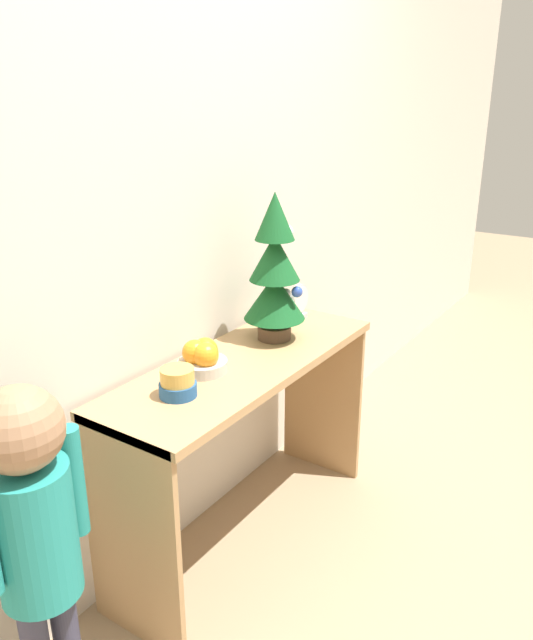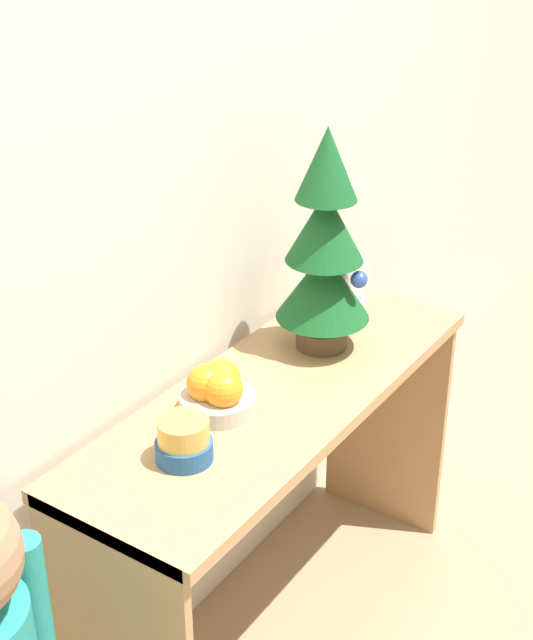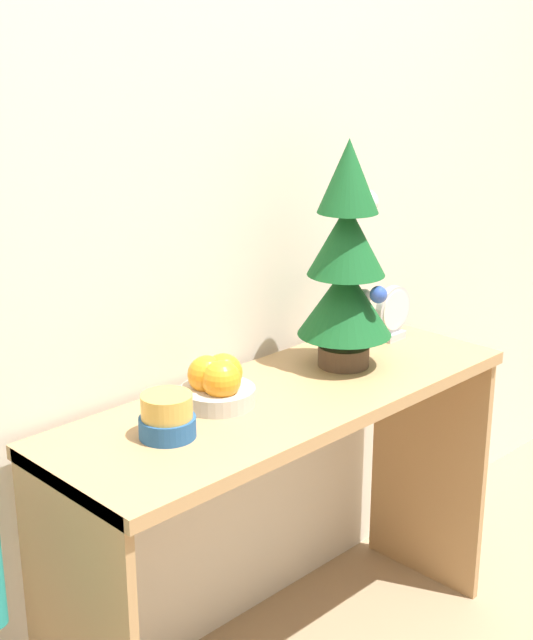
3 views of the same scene
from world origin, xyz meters
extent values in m
cube|color=beige|center=(0.00, 0.44, 1.25)|extent=(7.00, 0.05, 2.50)
cube|color=tan|center=(0.00, 0.20, 0.71)|extent=(1.15, 0.40, 0.03)
cube|color=tan|center=(0.57, 0.20, 0.36)|extent=(0.02, 0.37, 0.72)
cylinder|color=#4C3828|center=(0.22, 0.22, 0.75)|extent=(0.12, 0.12, 0.05)
cylinder|color=brown|center=(0.22, 0.22, 0.79)|extent=(0.02, 0.02, 0.04)
cone|color=#145123|center=(0.22, 0.22, 0.88)|extent=(0.22, 0.22, 0.17)
cone|color=#145123|center=(0.22, 0.22, 1.03)|extent=(0.18, 0.18, 0.17)
cone|color=#145123|center=(0.22, 0.22, 1.17)|extent=(0.14, 0.14, 0.17)
sphere|color=#2D4CA8|center=(0.24, 0.14, 0.91)|extent=(0.04, 0.04, 0.04)
sphere|color=silver|center=(0.26, 0.20, 0.89)|extent=(0.04, 0.04, 0.04)
sphere|color=silver|center=(0.28, 0.22, 0.95)|extent=(0.04, 0.04, 0.04)
sphere|color=silver|center=(0.27, 0.21, 1.11)|extent=(0.06, 0.06, 0.06)
cylinder|color=#B7B2A8|center=(-0.15, 0.26, 0.74)|extent=(0.16, 0.16, 0.04)
sphere|color=orange|center=(-0.13, 0.26, 0.79)|extent=(0.08, 0.08, 0.08)
sphere|color=orange|center=(-0.16, 0.28, 0.79)|extent=(0.08, 0.08, 0.08)
sphere|color=orange|center=(-0.16, 0.23, 0.79)|extent=(0.08, 0.08, 0.08)
cylinder|color=#235189|center=(-0.33, 0.21, 0.74)|extent=(0.11, 0.11, 0.04)
cylinder|color=gold|center=(-0.33, 0.21, 0.79)|extent=(0.10, 0.10, 0.05)
cube|color=#B2B2B7|center=(0.45, 0.26, 0.73)|extent=(0.07, 0.04, 0.02)
cylinder|color=#B2B2B7|center=(0.45, 0.26, 0.80)|extent=(0.12, 0.02, 0.12)
cylinder|color=white|center=(0.45, 0.25, 0.80)|extent=(0.10, 0.00, 0.10)
cylinder|color=teal|center=(-0.73, 0.21, 0.65)|extent=(0.06, 0.06, 0.30)
camera|label=1|loc=(-1.57, -0.94, 1.57)|focal=35.00mm
camera|label=2|loc=(-1.43, -0.72, 1.75)|focal=50.00mm
camera|label=3|loc=(-1.32, -1.07, 1.48)|focal=50.00mm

